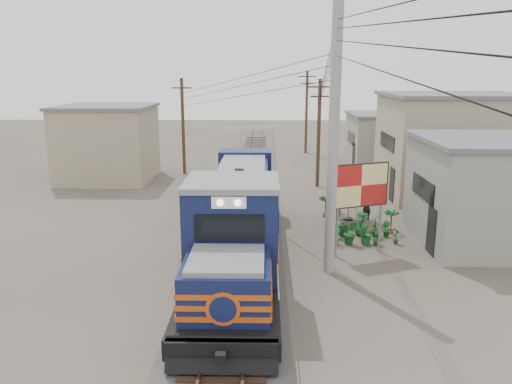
{
  "coord_description": "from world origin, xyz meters",
  "views": [
    {
      "loc": [
        1.06,
        -18.45,
        7.48
      ],
      "look_at": [
        0.63,
        3.27,
        2.2
      ],
      "focal_mm": 35.0,
      "sensor_mm": 36.0,
      "label": 1
    }
  ],
  "objects_px": {
    "locomotive": "(239,219)",
    "vendor": "(367,205)",
    "billboard": "(361,187)",
    "market_umbrella": "(350,175)"
  },
  "relations": [
    {
      "from": "vendor",
      "to": "market_umbrella",
      "type": "bearing_deg",
      "value": -38.3
    },
    {
      "from": "locomotive",
      "to": "market_umbrella",
      "type": "bearing_deg",
      "value": 47.25
    },
    {
      "from": "locomotive",
      "to": "vendor",
      "type": "distance_m",
      "value": 8.52
    },
    {
      "from": "billboard",
      "to": "market_umbrella",
      "type": "height_order",
      "value": "billboard"
    },
    {
      "from": "locomotive",
      "to": "vendor",
      "type": "xyz_separation_m",
      "value": [
        6.23,
        5.73,
        -0.94
      ]
    },
    {
      "from": "billboard",
      "to": "market_umbrella",
      "type": "distance_m",
      "value": 4.94
    },
    {
      "from": "locomotive",
      "to": "billboard",
      "type": "distance_m",
      "value": 5.14
    },
    {
      "from": "billboard",
      "to": "vendor",
      "type": "distance_m",
      "value": 5.44
    },
    {
      "from": "locomotive",
      "to": "market_umbrella",
      "type": "relative_size",
      "value": 5.65
    },
    {
      "from": "locomotive",
      "to": "vendor",
      "type": "bearing_deg",
      "value": 42.6
    }
  ]
}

